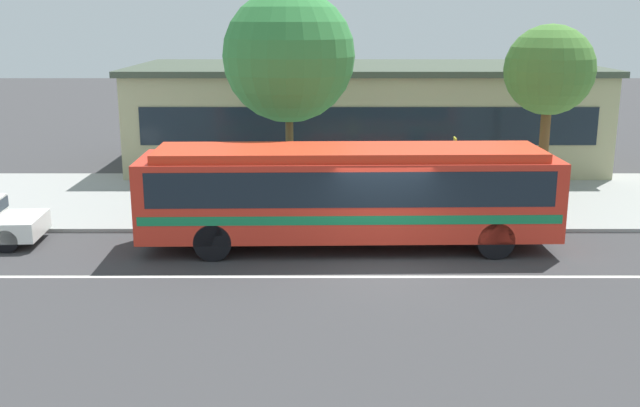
{
  "coord_description": "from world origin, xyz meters",
  "views": [
    {
      "loc": [
        -1.64,
        -17.97,
        6.23
      ],
      "look_at": [
        -1.55,
        1.45,
        1.3
      ],
      "focal_mm": 41.39,
      "sensor_mm": 36.0,
      "label": 1
    }
  ],
  "objects_px": {
    "pedestrian_waiting_near_sign": "(367,190)",
    "street_tree_near_stop": "(285,56)",
    "street_tree_mid_block": "(546,71)",
    "bus_stop_sign": "(450,168)",
    "transit_bus": "(345,190)"
  },
  "relations": [
    {
      "from": "bus_stop_sign",
      "to": "street_tree_near_stop",
      "type": "distance_m",
      "value": 6.25
    },
    {
      "from": "transit_bus",
      "to": "pedestrian_waiting_near_sign",
      "type": "distance_m",
      "value": 2.26
    },
    {
      "from": "street_tree_near_stop",
      "to": "street_tree_mid_block",
      "type": "xyz_separation_m",
      "value": [
        8.47,
        0.74,
        -0.52
      ]
    },
    {
      "from": "pedestrian_waiting_near_sign",
      "to": "bus_stop_sign",
      "type": "xyz_separation_m",
      "value": [
        2.52,
        0.05,
        0.66
      ]
    },
    {
      "from": "pedestrian_waiting_near_sign",
      "to": "street_tree_near_stop",
      "type": "height_order",
      "value": "street_tree_near_stop"
    },
    {
      "from": "transit_bus",
      "to": "bus_stop_sign",
      "type": "height_order",
      "value": "transit_bus"
    },
    {
      "from": "street_tree_mid_block",
      "to": "transit_bus",
      "type": "bearing_deg",
      "value": -145.01
    },
    {
      "from": "transit_bus",
      "to": "street_tree_mid_block",
      "type": "height_order",
      "value": "street_tree_mid_block"
    },
    {
      "from": "street_tree_mid_block",
      "to": "street_tree_near_stop",
      "type": "bearing_deg",
      "value": -175.01
    },
    {
      "from": "pedestrian_waiting_near_sign",
      "to": "street_tree_near_stop",
      "type": "bearing_deg",
      "value": 143.32
    },
    {
      "from": "street_tree_mid_block",
      "to": "bus_stop_sign",
      "type": "bearing_deg",
      "value": -143.46
    },
    {
      "from": "street_tree_near_stop",
      "to": "street_tree_mid_block",
      "type": "height_order",
      "value": "street_tree_near_stop"
    },
    {
      "from": "pedestrian_waiting_near_sign",
      "to": "street_tree_near_stop",
      "type": "relative_size",
      "value": 0.25
    },
    {
      "from": "street_tree_near_stop",
      "to": "street_tree_mid_block",
      "type": "distance_m",
      "value": 8.52
    },
    {
      "from": "pedestrian_waiting_near_sign",
      "to": "street_tree_mid_block",
      "type": "height_order",
      "value": "street_tree_mid_block"
    }
  ]
}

